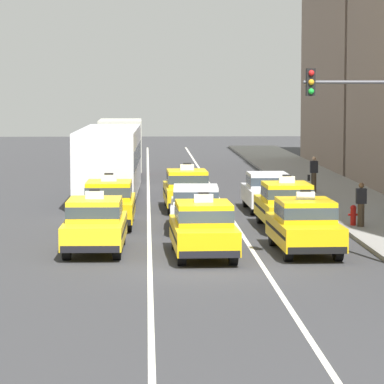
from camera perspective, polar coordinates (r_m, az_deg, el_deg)
The scene contains 18 objects.
ground_plane at distance 30.26m, azimuth 0.79°, elevation -4.04°, with size 160.00×160.00×0.00m, color #353538.
lane_stripe_left_center at distance 50.04m, azimuth -2.33°, elevation -0.21°, with size 0.14×80.00×0.01m, color silver.
lane_stripe_center_right at distance 50.15m, azimuth 1.33°, elevation -0.19°, with size 0.14×80.00×0.01m, color silver.
sidewalk_curb at distance 45.93m, azimuth 8.73°, elevation -0.70°, with size 4.00×90.00×0.15m, color gray.
taxi_left_nearest at distance 33.11m, azimuth -5.17°, elevation -1.69°, with size 1.91×4.59×1.96m.
taxi_left_second at distance 39.14m, azimuth -4.42°, elevation -0.56°, with size 1.88×4.58×1.96m.
bus_left_third at distance 48.15m, azimuth -4.39°, elevation 1.72°, with size 2.74×11.25×3.22m.
box_truck_left_fourth at distance 59.70m, azimuth -3.80°, elevation 2.44°, with size 2.33×6.97×3.27m.
taxi_center_nearest at distance 32.02m, azimuth 0.60°, elevation -1.92°, with size 1.94×4.61×1.96m.
sedan_center_second at distance 38.10m, azimuth 0.20°, elevation -0.76°, with size 1.91×4.36×1.58m.
taxi_center_third at distance 44.22m, azimuth -0.27°, elevation 0.17°, with size 1.91×4.59×1.96m.
taxi_right_nearest at distance 32.94m, azimuth 6.00°, elevation -1.74°, with size 1.91×4.60×1.96m.
taxi_right_second at distance 38.51m, azimuth 5.02°, elevation -0.67°, with size 1.89×4.59×1.96m.
sedan_right_third at distance 43.98m, azimuth 4.02°, elevation 0.08°, with size 1.81×4.32×1.58m.
pedestrian_by_storefront at distance 50.46m, azimuth 6.47°, elevation 0.94°, with size 0.47×0.24×1.68m.
pedestrian_trailing at distance 38.31m, azimuth 8.96°, elevation -0.65°, with size 0.36×0.24×1.56m.
fire_hydrant at distance 38.68m, azimuth 8.56°, elevation -1.17°, with size 0.36×0.22×0.73m.
traffic_light_pole at distance 30.22m, azimuth 9.36°, elevation 3.16°, with size 2.87×0.33×5.58m.
Camera 1 is at (-1.68, -29.78, 5.08)m, focal length 100.49 mm.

